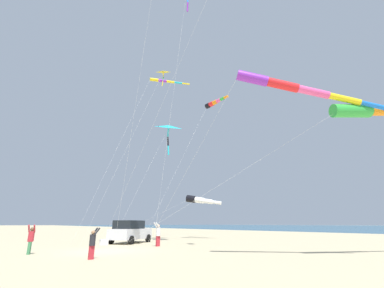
{
  "coord_description": "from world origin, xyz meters",
  "views": [
    {
      "loc": [
        5.87,
        17.15,
        1.59
      ],
      "look_at": [
        -6.35,
        0.02,
        7.81
      ],
      "focal_mm": 25.23,
      "sensor_mm": 36.0,
      "label": 1
    }
  ],
  "objects_px": {
    "kite_delta_black_fish_shape": "(163,73)",
    "kite_windsock_long_streamer_left": "(291,87)",
    "parked_car": "(130,231)",
    "kite_windsock_yellow_midlevel": "(214,103)",
    "cooler_box": "(104,242)",
    "person_child_green_jacket": "(93,242)",
    "person_child_grey_jacket": "(31,238)",
    "kite_windsock_white_trailing": "(199,200)",
    "person_adult_flyer": "(158,233)",
    "kite_windsock_checkered_midright": "(370,111)",
    "kite_delta_magenta_far_left": "(169,128)",
    "kite_windsock_striped_overhead": "(165,81)"
  },
  "relations": [
    {
      "from": "person_adult_flyer",
      "to": "kite_windsock_yellow_midlevel",
      "type": "xyz_separation_m",
      "value": [
        -7.79,
        -2.45,
        13.52
      ]
    },
    {
      "from": "parked_car",
      "to": "kite_windsock_long_streamer_left",
      "type": "distance_m",
      "value": 17.4
    },
    {
      "from": "person_adult_flyer",
      "to": "person_child_grey_jacket",
      "type": "relative_size",
      "value": 1.1
    },
    {
      "from": "cooler_box",
      "to": "kite_delta_magenta_far_left",
      "type": "height_order",
      "value": "kite_delta_magenta_far_left"
    },
    {
      "from": "person_adult_flyer",
      "to": "cooler_box",
      "type": "bearing_deg",
      "value": -54.55
    },
    {
      "from": "kite_windsock_yellow_midlevel",
      "to": "parked_car",
      "type": "bearing_deg",
      "value": -13.66
    },
    {
      "from": "person_adult_flyer",
      "to": "kite_windsock_yellow_midlevel",
      "type": "bearing_deg",
      "value": -162.56
    },
    {
      "from": "parked_car",
      "to": "person_child_green_jacket",
      "type": "relative_size",
      "value": 3.23
    },
    {
      "from": "cooler_box",
      "to": "kite_windsock_white_trailing",
      "type": "xyz_separation_m",
      "value": [
        -11.36,
        -2.7,
        3.95
      ]
    },
    {
      "from": "person_adult_flyer",
      "to": "kite_windsock_striped_overhead",
      "type": "distance_m",
      "value": 20.48
    },
    {
      "from": "kite_delta_black_fish_shape",
      "to": "kite_windsock_yellow_midlevel",
      "type": "xyz_separation_m",
      "value": [
        -6.29,
        0.45,
        -1.82
      ]
    },
    {
      "from": "person_child_green_jacket",
      "to": "kite_windsock_checkered_midright",
      "type": "relative_size",
      "value": 0.09
    },
    {
      "from": "parked_car",
      "to": "kite_windsock_yellow_midlevel",
      "type": "height_order",
      "value": "kite_windsock_yellow_midlevel"
    },
    {
      "from": "parked_car",
      "to": "kite_windsock_long_streamer_left",
      "type": "height_order",
      "value": "kite_windsock_long_streamer_left"
    },
    {
      "from": "kite_delta_magenta_far_left",
      "to": "kite_windsock_yellow_midlevel",
      "type": "height_order",
      "value": "kite_windsock_yellow_midlevel"
    },
    {
      "from": "kite_windsock_checkered_midright",
      "to": "kite_windsock_striped_overhead",
      "type": "bearing_deg",
      "value": -89.63
    },
    {
      "from": "person_child_grey_jacket",
      "to": "kite_windsock_checkered_midright",
      "type": "height_order",
      "value": "kite_windsock_checkered_midright"
    },
    {
      "from": "person_child_green_jacket",
      "to": "person_child_grey_jacket",
      "type": "distance_m",
      "value": 4.62
    },
    {
      "from": "cooler_box",
      "to": "kite_windsock_striped_overhead",
      "type": "distance_m",
      "value": 20.72
    },
    {
      "from": "person_child_green_jacket",
      "to": "parked_car",
      "type": "bearing_deg",
      "value": -122.19
    },
    {
      "from": "parked_car",
      "to": "person_adult_flyer",
      "type": "distance_m",
      "value": 4.42
    },
    {
      "from": "cooler_box",
      "to": "person_child_grey_jacket",
      "type": "relative_size",
      "value": 0.41
    },
    {
      "from": "parked_car",
      "to": "kite_delta_magenta_far_left",
      "type": "distance_m",
      "value": 10.87
    },
    {
      "from": "person_adult_flyer",
      "to": "kite_delta_black_fish_shape",
      "type": "bearing_deg",
      "value": -117.37
    },
    {
      "from": "person_adult_flyer",
      "to": "person_child_green_jacket",
      "type": "relative_size",
      "value": 1.2
    },
    {
      "from": "kite_windsock_striped_overhead",
      "to": "kite_windsock_checkered_midright",
      "type": "distance_m",
      "value": 24.73
    },
    {
      "from": "kite_windsock_checkered_midright",
      "to": "kite_windsock_yellow_midlevel",
      "type": "height_order",
      "value": "kite_windsock_yellow_midlevel"
    },
    {
      "from": "person_adult_flyer",
      "to": "kite_windsock_checkered_midright",
      "type": "xyz_separation_m",
      "value": [
        -4.95,
        13.3,
        6.27
      ]
    },
    {
      "from": "person_child_green_jacket",
      "to": "kite_windsock_long_streamer_left",
      "type": "bearing_deg",
      "value": 139.04
    },
    {
      "from": "person_adult_flyer",
      "to": "kite_delta_magenta_far_left",
      "type": "distance_m",
      "value": 11.72
    },
    {
      "from": "person_child_green_jacket",
      "to": "kite_delta_black_fish_shape",
      "type": "height_order",
      "value": "kite_delta_black_fish_shape"
    },
    {
      "from": "kite_delta_black_fish_shape",
      "to": "kite_windsock_long_streamer_left",
      "type": "relative_size",
      "value": 1.1
    },
    {
      "from": "parked_car",
      "to": "person_child_green_jacket",
      "type": "distance_m",
      "value": 10.89
    },
    {
      "from": "cooler_box",
      "to": "person_child_green_jacket",
      "type": "relative_size",
      "value": 0.44
    },
    {
      "from": "kite_windsock_checkered_midright",
      "to": "kite_windsock_long_streamer_left",
      "type": "relative_size",
      "value": 1.06
    },
    {
      "from": "kite_windsock_checkered_midright",
      "to": "person_adult_flyer",
      "type": "bearing_deg",
      "value": -69.6
    },
    {
      "from": "person_child_grey_jacket",
      "to": "kite_windsock_checkered_midright",
      "type": "xyz_separation_m",
      "value": [
        -13.17,
        12.59,
        6.36
      ]
    },
    {
      "from": "kite_windsock_striped_overhead",
      "to": "person_adult_flyer",
      "type": "bearing_deg",
      "value": 60.38
    },
    {
      "from": "kite_windsock_checkered_midright",
      "to": "kite_windsock_white_trailing",
      "type": "xyz_separation_m",
      "value": [
        -3.71,
        -19.8,
        -3.03
      ]
    },
    {
      "from": "cooler_box",
      "to": "person_child_green_jacket",
      "type": "bearing_deg",
      "value": 68.51
    },
    {
      "from": "person_adult_flyer",
      "to": "kite_delta_black_fish_shape",
      "type": "height_order",
      "value": "kite_delta_black_fish_shape"
    },
    {
      "from": "kite_delta_magenta_far_left",
      "to": "kite_windsock_white_trailing",
      "type": "height_order",
      "value": "kite_delta_magenta_far_left"
    },
    {
      "from": "kite_delta_black_fish_shape",
      "to": "kite_windsock_white_trailing",
      "type": "relative_size",
      "value": 1.33
    },
    {
      "from": "cooler_box",
      "to": "kite_windsock_checkered_midright",
      "type": "relative_size",
      "value": 0.04
    },
    {
      "from": "person_child_grey_jacket",
      "to": "kite_delta_black_fish_shape",
      "type": "xyz_separation_m",
      "value": [
        -9.72,
        -3.61,
        15.43
      ]
    },
    {
      "from": "cooler_box",
      "to": "kite_windsock_long_streamer_left",
      "type": "relative_size",
      "value": 0.04
    },
    {
      "from": "kite_windsock_striped_overhead",
      "to": "parked_car",
      "type": "bearing_deg",
      "value": 38.43
    },
    {
      "from": "kite_delta_black_fish_shape",
      "to": "cooler_box",
      "type": "bearing_deg",
      "value": -12.13
    },
    {
      "from": "person_child_grey_jacket",
      "to": "kite_windsock_striped_overhead",
      "type": "xyz_separation_m",
      "value": [
        -13.03,
        -9.17,
        18.11
      ]
    },
    {
      "from": "cooler_box",
      "to": "person_child_green_jacket",
      "type": "height_order",
      "value": "person_child_green_jacket"
    }
  ]
}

